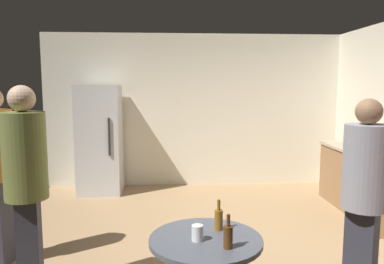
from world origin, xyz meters
The scene contains 13 objects.
ground_plane centered at (0.00, 0.00, -0.05)m, with size 5.20×5.20×0.10m, color #9E7C56.
wall_back centered at (0.00, 2.63, 1.35)m, with size 5.32×0.06×2.70m, color silver.
refrigerator centered at (-1.63, 2.20, 0.90)m, with size 0.70×0.68×1.80m.
kitchen_counter centered at (2.28, 0.88, 0.45)m, with size 0.64×1.81×0.90m.
kettle centered at (2.23, 0.80, 0.97)m, with size 0.24×0.17×0.18m.
wine_bottle_on_counter centered at (2.25, 1.42, 1.02)m, with size 0.08×0.08×0.31m.
beer_bottle_on_counter centered at (2.28, 1.11, 0.98)m, with size 0.06×0.06×0.23m.
foreground_table centered at (-0.24, -1.56, 0.63)m, with size 0.80×0.80×0.73m.
beer_bottle_amber centered at (-0.13, -1.41, 0.82)m, with size 0.06×0.06×0.23m.
beer_bottle_brown centered at (-0.11, -1.73, 0.82)m, with size 0.06×0.06×0.23m.
plastic_cup_white centered at (-0.30, -1.60, 0.79)m, with size 0.08×0.08×0.11m, color white.
person_in_gray_shirt centered at (1.03, -1.32, 1.00)m, with size 0.48×0.48×1.70m.
person_in_olive_shirt centered at (-1.64, -1.03, 1.06)m, with size 0.39×0.39×1.80m.
Camera 1 is at (-0.50, -4.05, 1.80)m, focal length 34.90 mm.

